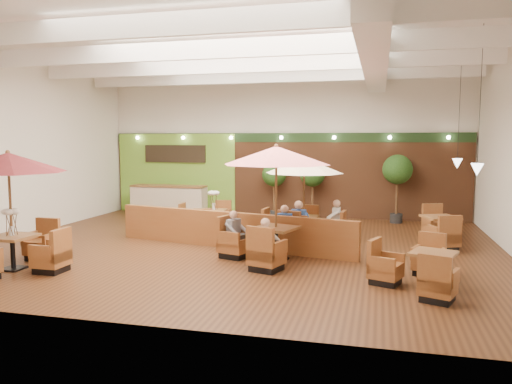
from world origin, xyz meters
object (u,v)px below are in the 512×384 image
(diner_0, at_px, (267,238))
(diner_4, at_px, (335,216))
(table_2, at_px, (304,183))
(table_3, at_px, (208,217))
(diner_1, at_px, (284,223))
(topiary_2, at_px, (397,172))
(diner_3, at_px, (299,219))
(topiary_0, at_px, (274,177))
(diner_2, at_px, (235,229))
(table_5, at_px, (440,230))
(table_1, at_px, (273,177))
(topiary_1, at_px, (312,176))
(table_0, at_px, (10,190))
(booth_divider, at_px, (230,230))
(service_counter, at_px, (169,200))
(table_4, at_px, (419,270))

(diner_0, relative_size, diner_4, 0.98)
(table_2, distance_m, table_3, 3.66)
(table_2, distance_m, diner_1, 1.87)
(topiary_2, height_order, diner_3, topiary_2)
(topiary_0, height_order, diner_3, topiary_0)
(diner_2, bearing_deg, topiary_2, 169.72)
(table_5, bearing_deg, diner_3, 177.86)
(table_1, xyz_separation_m, topiary_1, (0.11, 6.48, -0.44))
(table_0, bearing_deg, table_3, 66.40)
(table_0, bearing_deg, table_5, 29.82)
(topiary_2, bearing_deg, diner_3, -120.13)
(diner_3, bearing_deg, topiary_1, 93.19)
(booth_divider, height_order, table_1, table_1)
(service_counter, xyz_separation_m, diner_1, (5.62, -5.23, 0.17))
(table_5, height_order, diner_2, diner_2)
(topiary_2, xyz_separation_m, diner_0, (-3.06, -7.53, -1.08))
(topiary_1, relative_size, topiary_2, 0.89)
(table_3, distance_m, topiary_0, 3.57)
(table_1, bearing_deg, table_2, 99.09)
(service_counter, xyz_separation_m, table_3, (2.60, -2.78, -0.14))
(table_1, bearing_deg, table_3, 147.30)
(table_1, height_order, table_3, table_1)
(topiary_1, height_order, diner_0, topiary_1)
(diner_2, bearing_deg, table_0, -40.88)
(diner_0, bearing_deg, topiary_0, 120.48)
(diner_3, bearing_deg, diner_0, -96.09)
(diner_2, bearing_deg, diner_3, 163.91)
(table_1, bearing_deg, table_0, -140.04)
(booth_divider, xyz_separation_m, diner_3, (1.79, 0.66, 0.27))
(topiary_1, bearing_deg, table_3, -135.78)
(topiary_0, height_order, diner_4, topiary_0)
(diner_2, relative_size, diner_3, 0.89)
(table_1, bearing_deg, diner_0, -68.74)
(table_0, height_order, diner_0, table_0)
(table_0, height_order, table_5, table_0)
(booth_divider, height_order, table_2, table_2)
(service_counter, distance_m, table_4, 11.81)
(diner_4, bearing_deg, diner_0, 161.84)
(table_2, relative_size, topiary_1, 1.15)
(diner_1, distance_m, diner_3, 0.72)
(diner_0, bearing_deg, table_5, 64.92)
(topiary_0, xyz_separation_m, diner_2, (0.36, -6.48, -0.84))
(table_4, xyz_separation_m, topiary_1, (-3.23, 7.96, 1.27))
(booth_divider, bearing_deg, topiary_2, 62.07)
(table_2, height_order, topiary_1, table_2)
(table_2, bearing_deg, diner_3, -84.85)
(table_3, bearing_deg, table_5, -8.11)
(diner_0, height_order, diner_3, diner_3)
(table_4, relative_size, table_5, 0.92)
(diner_0, relative_size, diner_1, 0.98)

